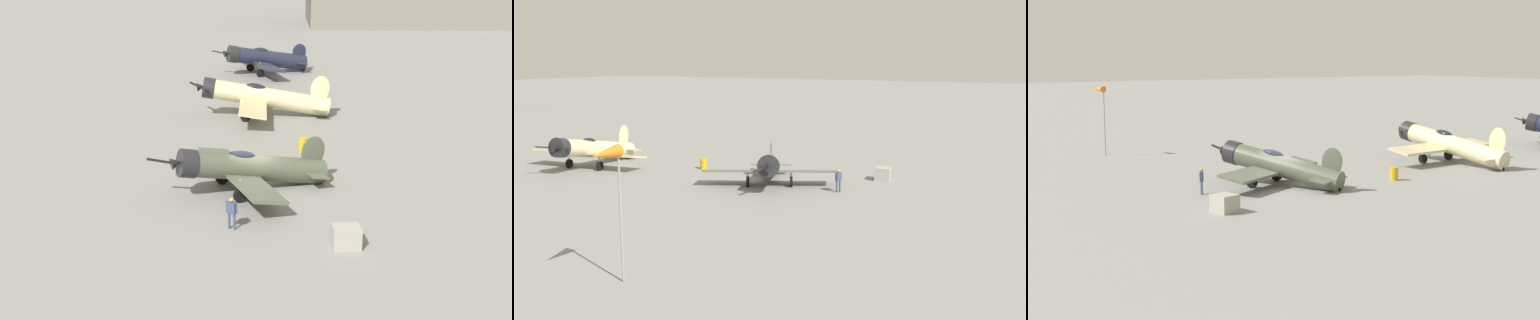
# 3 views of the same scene
# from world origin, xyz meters

# --- Properties ---
(ground_plane) EXTENTS (400.00, 400.00, 0.00)m
(ground_plane) POSITION_xyz_m (0.00, 0.00, 0.00)
(ground_plane) COLOR gray
(airplane_foreground) EXTENTS (9.86, 9.99, 3.11)m
(airplane_foreground) POSITION_xyz_m (-0.23, 0.43, 1.39)
(airplane_foreground) COLOR #4C5442
(airplane_foreground) RESTS_ON ground_plane
(airplane_mid_apron) EXTENTS (11.02, 11.44, 3.40)m
(airplane_mid_apron) POSITION_xyz_m (17.14, 1.87, 1.60)
(airplane_mid_apron) COLOR beige
(airplane_mid_apron) RESTS_ON ground_plane
(airplane_far_line) EXTENTS (10.60, 9.67, 3.10)m
(airplane_far_line) POSITION_xyz_m (35.10, 3.92, 1.58)
(airplane_far_line) COLOR #1E2338
(airplane_far_line) RESTS_ON ground_plane
(ground_crew_mechanic) EXTENTS (0.38, 0.62, 1.69)m
(ground_crew_mechanic) POSITION_xyz_m (-5.98, 0.42, 1.02)
(ground_crew_mechanic) COLOR #384766
(ground_crew_mechanic) RESTS_ON ground_plane
(equipment_crate) EXTENTS (1.41, 1.54, 1.03)m
(equipment_crate) POSITION_xyz_m (-7.36, -5.31, 0.52)
(equipment_crate) COLOR #9E998E
(equipment_crate) RESTS_ON ground_plane
(fuel_drum) EXTENTS (0.63, 0.63, 0.95)m
(fuel_drum) POSITION_xyz_m (7.92, -2.12, 0.47)
(fuel_drum) COLOR gold
(fuel_drum) RESTS_ON ground_plane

